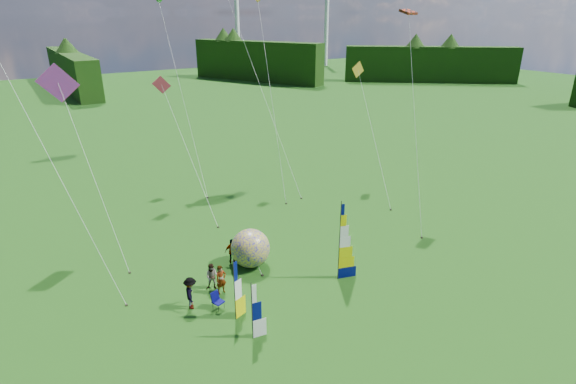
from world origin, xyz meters
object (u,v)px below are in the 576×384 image
bol_inflatable (250,248)px  side_banner_far (252,312)px  feather_banner_main (339,243)px  spectator_b (212,277)px  spectator_a (221,280)px  side_banner_left (235,292)px  camp_chair (218,301)px  spectator_c (191,293)px  spectator_d (232,251)px  kite_whale (254,61)px

bol_inflatable → side_banner_far: bearing=-117.3°
feather_banner_main → side_banner_far: feather_banner_main is taller
feather_banner_main → side_banner_far: (-6.72, -1.92, -0.90)m
side_banner_far → spectator_b: 4.97m
bol_inflatable → spectator_a: size_ratio=1.42×
side_banner_left → camp_chair: (-0.38, 1.29, -1.17)m
spectator_b → spectator_c: (-1.67, -1.02, 0.11)m
bol_inflatable → spectator_d: 1.30m
side_banner_left → feather_banner_main: bearing=-17.3°
feather_banner_main → side_banner_far: 7.05m
bol_inflatable → spectator_b: (-3.03, -1.10, -0.41)m
spectator_b → spectator_c: size_ratio=0.87×
kite_whale → spectator_a: bearing=-103.5°
side_banner_left → spectator_d: side_banner_left is taller
spectator_a → camp_chair: spectator_a is taller
feather_banner_main → kite_whale: kite_whale is taller
spectator_b → side_banner_far: bearing=-58.4°
side_banner_far → camp_chair: 3.23m
spectator_d → kite_whale: 18.62m
camp_chair → kite_whale: (11.68, 16.89, 10.26)m
bol_inflatable → spectator_d: size_ratio=1.50×
feather_banner_main → kite_whale: bearing=92.7°
side_banner_left → spectator_a: 2.71m
bol_inflatable → spectator_a: bearing=-148.2°
feather_banner_main → spectator_a: size_ratio=2.82×
bol_inflatable → camp_chair: bol_inflatable is taller
spectator_b → camp_chair: spectator_b is taller
bol_inflatable → spectator_d: (-0.79, 0.95, -0.40)m
feather_banner_main → camp_chair: bearing=-172.1°
side_banner_left → spectator_c: side_banner_left is taller
feather_banner_main → spectator_c: (-8.32, 1.98, -1.49)m
side_banner_far → spectator_c: 4.25m
feather_banner_main → bol_inflatable: (-3.62, 4.10, -1.20)m
feather_banner_main → spectator_a: 6.99m
feather_banner_main → camp_chair: 7.49m
spectator_a → spectator_d: spectator_a is taller
spectator_c → bol_inflatable: bearing=-47.5°
side_banner_far → bol_inflatable: (3.10, 6.03, -0.30)m
spectator_c → side_banner_left: bearing=-126.1°
side_banner_far → spectator_d: side_banner_far is taller
spectator_b → spectator_c: spectator_c is taller
camp_chair → side_banner_far: bearing=-101.6°
spectator_b → kite_whale: kite_whale is taller
side_banner_far → bol_inflatable: bearing=71.1°
bol_inflatable → kite_whale: (8.14, 13.91, 9.55)m
side_banner_left → kite_whale: kite_whale is taller
feather_banner_main → spectator_a: (-6.39, 2.39, -1.55)m
spectator_b → kite_whale: bearing=85.8°
side_banner_left → camp_chair: size_ratio=3.38×
spectator_c → kite_whale: kite_whale is taller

